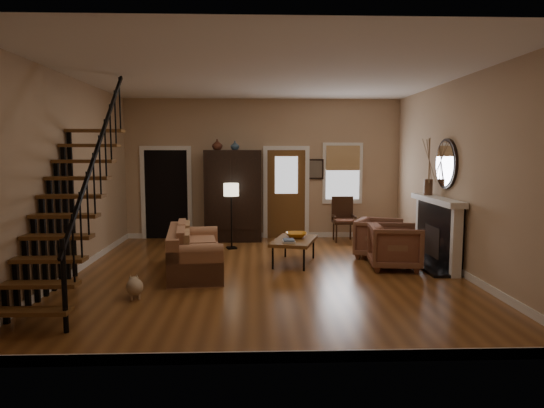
{
  "coord_description": "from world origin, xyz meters",
  "views": [
    {
      "loc": [
        -0.2,
        -8.04,
        2.07
      ],
      "look_at": [
        0.1,
        0.4,
        1.15
      ],
      "focal_mm": 32.0,
      "sensor_mm": 36.0,
      "label": 1
    }
  ],
  "objects_px": {
    "coffee_table": "(294,251)",
    "side_chair": "(344,219)",
    "sofa": "(195,251)",
    "armchair_left": "(395,247)",
    "armchair_right": "(379,238)",
    "floor_lamp": "(231,216)",
    "armoire": "(233,196)"
  },
  "relations": [
    {
      "from": "coffee_table",
      "to": "side_chair",
      "type": "xyz_separation_m",
      "value": [
        1.33,
        2.21,
        0.28
      ]
    },
    {
      "from": "sofa",
      "to": "armchair_left",
      "type": "height_order",
      "value": "armchair_left"
    },
    {
      "from": "armchair_right",
      "to": "coffee_table",
      "type": "bearing_deg",
      "value": 130.06
    },
    {
      "from": "floor_lamp",
      "to": "side_chair",
      "type": "relative_size",
      "value": 1.37
    },
    {
      "from": "armoire",
      "to": "floor_lamp",
      "type": "xyz_separation_m",
      "value": [
        0.0,
        -0.97,
        -0.35
      ]
    },
    {
      "from": "armchair_right",
      "to": "floor_lamp",
      "type": "height_order",
      "value": "floor_lamp"
    },
    {
      "from": "sofa",
      "to": "side_chair",
      "type": "height_order",
      "value": "side_chair"
    },
    {
      "from": "armchair_left",
      "to": "floor_lamp",
      "type": "relative_size",
      "value": 0.62
    },
    {
      "from": "armoire",
      "to": "coffee_table",
      "type": "relative_size",
      "value": 1.76
    },
    {
      "from": "coffee_table",
      "to": "side_chair",
      "type": "bearing_deg",
      "value": 58.95
    },
    {
      "from": "sofa",
      "to": "side_chair",
      "type": "distance_m",
      "value": 4.17
    },
    {
      "from": "armchair_left",
      "to": "coffee_table",
      "type": "bearing_deg",
      "value": 82.27
    },
    {
      "from": "sofa",
      "to": "armchair_right",
      "type": "xyz_separation_m",
      "value": [
        3.45,
        1.06,
        0.01
      ]
    },
    {
      "from": "coffee_table",
      "to": "armchair_left",
      "type": "bearing_deg",
      "value": -14.64
    },
    {
      "from": "coffee_table",
      "to": "armchair_right",
      "type": "height_order",
      "value": "armchair_right"
    },
    {
      "from": "sofa",
      "to": "coffee_table",
      "type": "height_order",
      "value": "sofa"
    },
    {
      "from": "armoire",
      "to": "armchair_right",
      "type": "distance_m",
      "value": 3.57
    },
    {
      "from": "armchair_left",
      "to": "side_chair",
      "type": "distance_m",
      "value": 2.7
    },
    {
      "from": "armoire",
      "to": "floor_lamp",
      "type": "bearing_deg",
      "value": -89.99
    },
    {
      "from": "sofa",
      "to": "coffee_table",
      "type": "distance_m",
      "value": 1.86
    },
    {
      "from": "armchair_left",
      "to": "armchair_right",
      "type": "height_order",
      "value": "armchair_left"
    },
    {
      "from": "coffee_table",
      "to": "armchair_right",
      "type": "bearing_deg",
      "value": 15.11
    },
    {
      "from": "armoire",
      "to": "sofa",
      "type": "relative_size",
      "value": 1.05
    },
    {
      "from": "armchair_right",
      "to": "side_chair",
      "type": "relative_size",
      "value": 0.83
    },
    {
      "from": "sofa",
      "to": "armchair_left",
      "type": "distance_m",
      "value": 3.51
    },
    {
      "from": "armchair_right",
      "to": "floor_lamp",
      "type": "xyz_separation_m",
      "value": [
        -2.92,
        0.98,
        0.32
      ]
    },
    {
      "from": "armchair_left",
      "to": "floor_lamp",
      "type": "height_order",
      "value": "floor_lamp"
    },
    {
      "from": "floor_lamp",
      "to": "armchair_left",
      "type": "bearing_deg",
      "value": -32.48
    },
    {
      "from": "armchair_right",
      "to": "side_chair",
      "type": "distance_m",
      "value": 1.79
    },
    {
      "from": "armoire",
      "to": "armchair_right",
      "type": "xyz_separation_m",
      "value": [
        2.92,
        -1.95,
        -0.67
      ]
    },
    {
      "from": "sofa",
      "to": "side_chair",
      "type": "xyz_separation_m",
      "value": [
        3.08,
        2.81,
        0.14
      ]
    },
    {
      "from": "sofa",
      "to": "armchair_right",
      "type": "relative_size",
      "value": 2.38
    }
  ]
}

